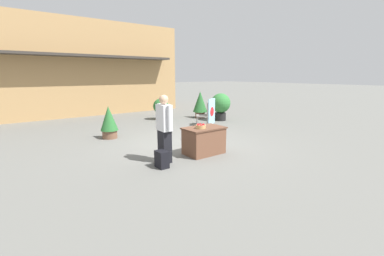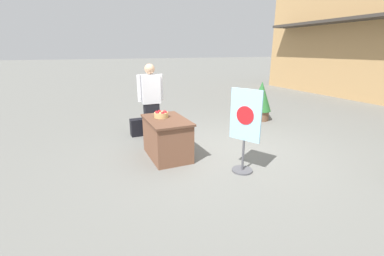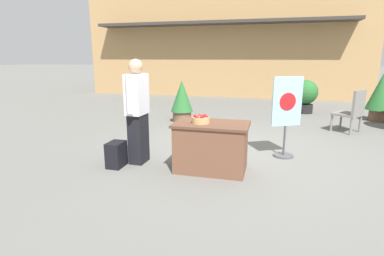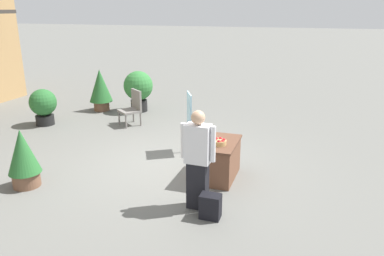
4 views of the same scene
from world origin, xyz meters
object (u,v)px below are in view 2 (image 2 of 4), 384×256
at_px(display_table, 167,138).
at_px(potted_plant_far_left, 261,100).
at_px(backpack, 138,127).
at_px(person_visitor, 151,101).
at_px(poster_board, 245,128).
at_px(apple_basket, 161,114).

xyz_separation_m(display_table, potted_plant_far_left, (-1.53, 3.46, 0.22)).
bearing_deg(backpack, display_table, 9.48).
distance_m(person_visitor, poster_board, 2.62).
bearing_deg(person_visitor, display_table, -0.00).
relative_size(apple_basket, potted_plant_far_left, 0.24).
height_order(person_visitor, poster_board, person_visitor).
height_order(backpack, potted_plant_far_left, potted_plant_far_left).
height_order(display_table, poster_board, poster_board).
relative_size(apple_basket, backpack, 0.66).
relative_size(apple_basket, person_visitor, 0.16).
bearing_deg(person_visitor, poster_board, 23.46).
relative_size(person_visitor, potted_plant_far_left, 1.51).
bearing_deg(poster_board, display_table, -76.26).
xyz_separation_m(person_visitor, backpack, (-0.27, -0.30, -0.69)).
bearing_deg(potted_plant_far_left, poster_board, -42.51).
xyz_separation_m(display_table, apple_basket, (-0.16, -0.05, 0.45)).
bearing_deg(display_table, potted_plant_far_left, 113.84).
bearing_deg(display_table, apple_basket, -162.18).
bearing_deg(backpack, poster_board, 24.99).
distance_m(backpack, poster_board, 3.04).
distance_m(display_table, poster_board, 1.58).
bearing_deg(apple_basket, poster_board, 38.64).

